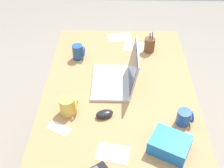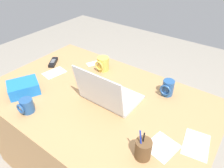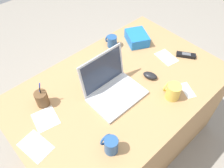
{
  "view_description": "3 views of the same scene",
  "coord_description": "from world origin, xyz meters",
  "px_view_note": "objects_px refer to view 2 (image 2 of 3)",
  "views": [
    {
      "loc": [
        1.27,
        -0.02,
        1.9
      ],
      "look_at": [
        -0.01,
        -0.04,
        0.8
      ],
      "focal_mm": 44.76,
      "sensor_mm": 36.0,
      "label": 1
    },
    {
      "loc": [
        -0.69,
        0.78,
        1.59
      ],
      "look_at": [
        -0.06,
        -0.07,
        0.84
      ],
      "focal_mm": 33.06,
      "sensor_mm": 36.0,
      "label": 2
    },
    {
      "loc": [
        -0.7,
        -0.68,
        1.89
      ],
      "look_at": [
        -0.05,
        0.02,
        0.79
      ],
      "focal_mm": 36.16,
      "sensor_mm": 36.0,
      "label": 3
    }
  ],
  "objects_px": {
    "cordless_phone": "(53,62)",
    "pen_holder": "(143,149)",
    "coffee_mug_white": "(168,88)",
    "laptop": "(108,94)",
    "snack_bag": "(24,88)",
    "computer_mouse": "(83,78)",
    "coffee_mug_tall": "(103,64)",
    "coffee_mug_spare": "(27,106)"
  },
  "relations": [
    {
      "from": "cordless_phone",
      "to": "snack_bag",
      "type": "bearing_deg",
      "value": 111.51
    },
    {
      "from": "laptop",
      "to": "snack_bag",
      "type": "bearing_deg",
      "value": 27.14
    },
    {
      "from": "computer_mouse",
      "to": "pen_holder",
      "type": "distance_m",
      "value": 0.72
    },
    {
      "from": "coffee_mug_spare",
      "to": "pen_holder",
      "type": "distance_m",
      "value": 0.71
    },
    {
      "from": "cordless_phone",
      "to": "snack_bag",
      "type": "height_order",
      "value": "snack_bag"
    },
    {
      "from": "coffee_mug_tall",
      "to": "cordless_phone",
      "type": "bearing_deg",
      "value": 22.87
    },
    {
      "from": "coffee_mug_tall",
      "to": "cordless_phone",
      "type": "height_order",
      "value": "coffee_mug_tall"
    },
    {
      "from": "laptop",
      "to": "cordless_phone",
      "type": "distance_m",
      "value": 0.66
    },
    {
      "from": "coffee_mug_spare",
      "to": "cordless_phone",
      "type": "relative_size",
      "value": 0.62
    },
    {
      "from": "cordless_phone",
      "to": "laptop",
      "type": "bearing_deg",
      "value": 170.08
    },
    {
      "from": "coffee_mug_white",
      "to": "coffee_mug_spare",
      "type": "relative_size",
      "value": 1.21
    },
    {
      "from": "coffee_mug_spare",
      "to": "pen_holder",
      "type": "xyz_separation_m",
      "value": [
        -0.69,
        -0.13,
        0.01
      ]
    },
    {
      "from": "cordless_phone",
      "to": "pen_holder",
      "type": "xyz_separation_m",
      "value": [
        -1.02,
        0.34,
        0.04
      ]
    },
    {
      "from": "coffee_mug_spare",
      "to": "pen_holder",
      "type": "relative_size",
      "value": 0.51
    },
    {
      "from": "coffee_mug_white",
      "to": "snack_bag",
      "type": "distance_m",
      "value": 0.94
    },
    {
      "from": "laptop",
      "to": "coffee_mug_tall",
      "type": "distance_m",
      "value": 0.38
    },
    {
      "from": "laptop",
      "to": "cordless_phone",
      "type": "xyz_separation_m",
      "value": [
        0.64,
        -0.11,
        -0.04
      ]
    },
    {
      "from": "coffee_mug_white",
      "to": "coffee_mug_tall",
      "type": "relative_size",
      "value": 1.0
    },
    {
      "from": "laptop",
      "to": "coffee_mug_white",
      "type": "height_order",
      "value": "laptop"
    },
    {
      "from": "computer_mouse",
      "to": "coffee_mug_tall",
      "type": "height_order",
      "value": "coffee_mug_tall"
    },
    {
      "from": "coffee_mug_white",
      "to": "coffee_mug_tall",
      "type": "bearing_deg",
      "value": 0.34
    },
    {
      "from": "coffee_mug_spare",
      "to": "snack_bag",
      "type": "height_order",
      "value": "coffee_mug_spare"
    },
    {
      "from": "computer_mouse",
      "to": "pen_holder",
      "type": "relative_size",
      "value": 0.58
    },
    {
      "from": "coffee_mug_spare",
      "to": "cordless_phone",
      "type": "bearing_deg",
      "value": -55.47
    },
    {
      "from": "coffee_mug_white",
      "to": "pen_holder",
      "type": "relative_size",
      "value": 0.61
    },
    {
      "from": "laptop",
      "to": "coffee_mug_white",
      "type": "distance_m",
      "value": 0.39
    },
    {
      "from": "laptop",
      "to": "cordless_phone",
      "type": "relative_size",
      "value": 2.45
    },
    {
      "from": "cordless_phone",
      "to": "pen_holder",
      "type": "height_order",
      "value": "pen_holder"
    },
    {
      "from": "coffee_mug_tall",
      "to": "snack_bag",
      "type": "relative_size",
      "value": 0.56
    },
    {
      "from": "computer_mouse",
      "to": "laptop",
      "type": "bearing_deg",
      "value": 145.79
    },
    {
      "from": "coffee_mug_white",
      "to": "cordless_phone",
      "type": "relative_size",
      "value": 0.75
    },
    {
      "from": "pen_holder",
      "to": "cordless_phone",
      "type": "bearing_deg",
      "value": -18.4
    },
    {
      "from": "coffee_mug_white",
      "to": "pen_holder",
      "type": "distance_m",
      "value": 0.52
    },
    {
      "from": "laptop",
      "to": "cordless_phone",
      "type": "bearing_deg",
      "value": -9.92
    },
    {
      "from": "coffee_mug_spare",
      "to": "snack_bag",
      "type": "xyz_separation_m",
      "value": [
        0.18,
        -0.1,
        -0.0
      ]
    },
    {
      "from": "coffee_mug_white",
      "to": "laptop",
      "type": "bearing_deg",
      "value": 46.07
    },
    {
      "from": "laptop",
      "to": "snack_bag",
      "type": "distance_m",
      "value": 0.56
    },
    {
      "from": "coffee_mug_tall",
      "to": "cordless_phone",
      "type": "distance_m",
      "value": 0.42
    },
    {
      "from": "cordless_phone",
      "to": "snack_bag",
      "type": "distance_m",
      "value": 0.4
    },
    {
      "from": "coffee_mug_tall",
      "to": "computer_mouse",
      "type": "bearing_deg",
      "value": 82.91
    },
    {
      "from": "snack_bag",
      "to": "coffee_mug_tall",
      "type": "bearing_deg",
      "value": -114.4
    },
    {
      "from": "computer_mouse",
      "to": "coffee_mug_spare",
      "type": "relative_size",
      "value": 1.15
    }
  ]
}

